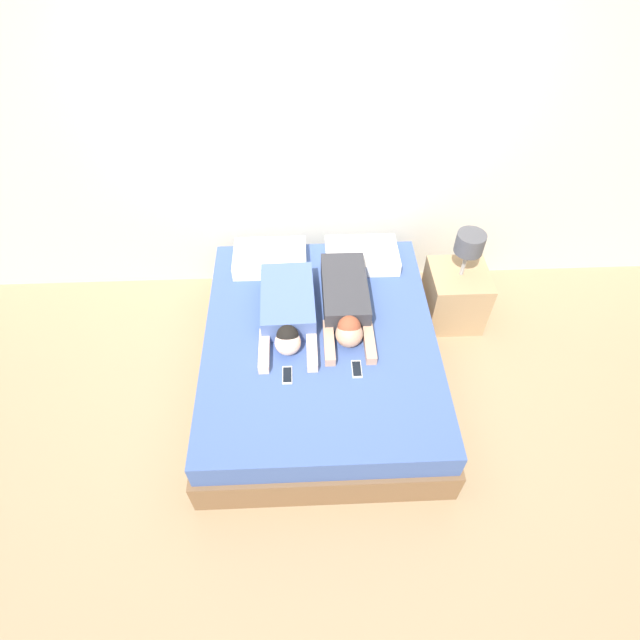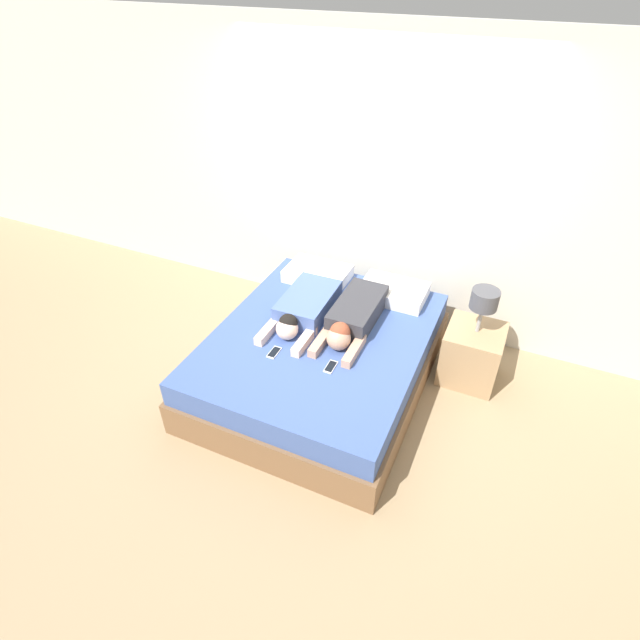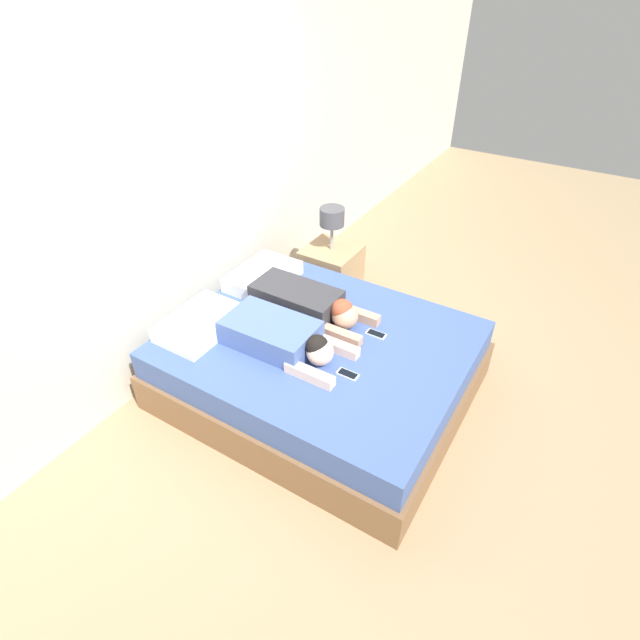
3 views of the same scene
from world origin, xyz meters
TOP-DOWN VIEW (x-y plane):
  - ground_plane at (0.00, 0.00)m, footprint 12.00×12.00m
  - wall_back at (0.00, 1.16)m, footprint 12.00×0.06m
  - bed at (0.00, 0.00)m, footprint 1.68×2.03m
  - pillow_head_left at (-0.36, 0.76)m, footprint 0.57×0.39m
  - pillow_head_right at (0.36, 0.76)m, footprint 0.57×0.39m
  - person_left at (-0.22, 0.16)m, footprint 0.39×0.89m
  - person_right at (0.19, 0.21)m, footprint 0.34×0.93m
  - cell_phone_left at (-0.23, -0.35)m, footprint 0.06×0.14m
  - cell_phone_right at (0.23, -0.32)m, footprint 0.06×0.14m
  - nightstand at (1.14, 0.58)m, footprint 0.46×0.46m

SIDE VIEW (x-z plane):
  - ground_plane at x=0.00m, z-range 0.00..0.00m
  - bed at x=0.00m, z-range 0.00..0.50m
  - nightstand at x=1.14m, z-range -0.16..0.73m
  - cell_phone_left at x=-0.23m, z-range 0.50..0.51m
  - cell_phone_right at x=0.23m, z-range 0.50..0.51m
  - pillow_head_left at x=-0.36m, z-range 0.50..0.61m
  - pillow_head_right at x=0.36m, z-range 0.50..0.61m
  - person_left at x=-0.22m, z-range 0.49..0.69m
  - person_right at x=0.19m, z-range 0.49..0.70m
  - wall_back at x=0.00m, z-range 0.00..2.60m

